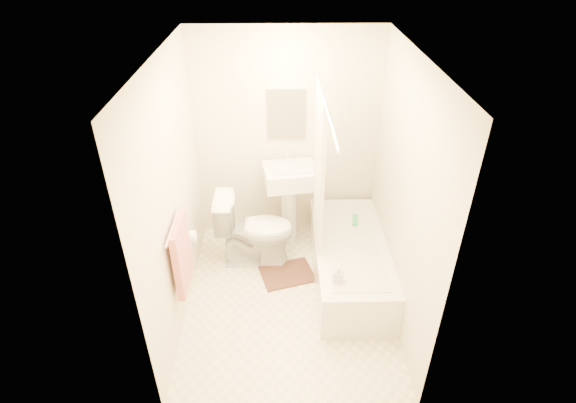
{
  "coord_description": "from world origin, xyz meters",
  "views": [
    {
      "loc": [
        -0.07,
        -3.3,
        3.25
      ],
      "look_at": [
        0.0,
        0.25,
        1.0
      ],
      "focal_mm": 28.0,
      "sensor_mm": 36.0,
      "label": 1
    }
  ],
  "objects_px": {
    "sink": "(290,203)",
    "soap_bottle": "(338,274)",
    "bath_mat": "(287,274)",
    "toilet": "(255,230)",
    "bathtub": "(349,261)"
  },
  "relations": [
    {
      "from": "bath_mat",
      "to": "toilet",
      "type": "bearing_deg",
      "value": 142.87
    },
    {
      "from": "bathtub",
      "to": "sink",
      "type": "bearing_deg",
      "value": 133.1
    },
    {
      "from": "toilet",
      "to": "bathtub",
      "type": "bearing_deg",
      "value": -107.34
    },
    {
      "from": "toilet",
      "to": "bathtub",
      "type": "xyz_separation_m",
      "value": [
        0.99,
        -0.32,
        -0.18
      ]
    },
    {
      "from": "sink",
      "to": "bath_mat",
      "type": "height_order",
      "value": "sink"
    },
    {
      "from": "bath_mat",
      "to": "soap_bottle",
      "type": "bearing_deg",
      "value": -54.51
    },
    {
      "from": "bath_mat",
      "to": "soap_bottle",
      "type": "height_order",
      "value": "soap_bottle"
    },
    {
      "from": "sink",
      "to": "soap_bottle",
      "type": "xyz_separation_m",
      "value": [
        0.41,
        -1.22,
        0.01
      ]
    },
    {
      "from": "sink",
      "to": "bath_mat",
      "type": "xyz_separation_m",
      "value": [
        -0.04,
        -0.59,
        -0.53
      ]
    },
    {
      "from": "sink",
      "to": "bathtub",
      "type": "bearing_deg",
      "value": -55.64
    },
    {
      "from": "toilet",
      "to": "bathtub",
      "type": "distance_m",
      "value": 1.05
    },
    {
      "from": "toilet",
      "to": "bath_mat",
      "type": "relative_size",
      "value": 1.53
    },
    {
      "from": "toilet",
      "to": "soap_bottle",
      "type": "height_order",
      "value": "toilet"
    },
    {
      "from": "bathtub",
      "to": "bath_mat",
      "type": "xyz_separation_m",
      "value": [
        -0.65,
        0.06,
        -0.22
      ]
    },
    {
      "from": "bathtub",
      "to": "bath_mat",
      "type": "bearing_deg",
      "value": 174.94
    }
  ]
}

